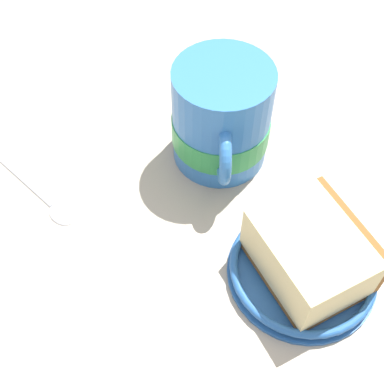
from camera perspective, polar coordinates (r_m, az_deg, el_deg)
name	(u,v)px	position (r cm, az deg, el deg)	size (l,w,h in cm)	color
ground_plane	(203,249)	(50.40, 1.21, -6.27)	(114.62, 114.62, 3.43)	tan
small_plate	(302,270)	(47.58, 11.96, -8.28)	(13.28, 13.28, 1.52)	#26599E
cake_slice	(311,253)	(45.32, 12.82, -6.51)	(12.20, 11.45, 5.40)	brown
tea_mug	(221,119)	(51.36, 3.22, 7.97)	(9.93, 11.44, 10.83)	#3372BF
teaspoon	(47,201)	(52.82, -15.49, -0.94)	(12.51, 2.83, 0.80)	silver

